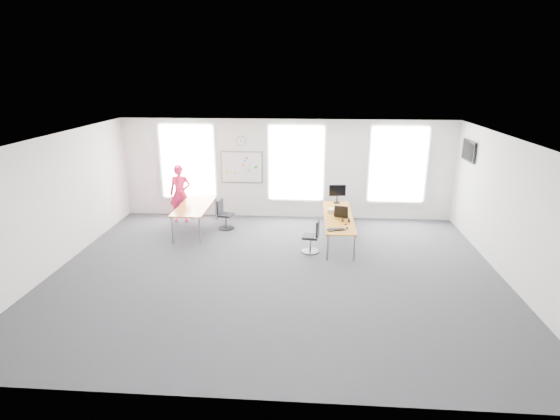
# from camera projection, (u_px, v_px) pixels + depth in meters

# --- Properties ---
(floor) EXTENTS (10.00, 10.00, 0.00)m
(floor) POSITION_uv_depth(u_px,v_px,m) (276.00, 273.00, 9.83)
(floor) COLOR #26262B
(floor) RESTS_ON ground
(ceiling) EXTENTS (10.00, 10.00, 0.00)m
(ceiling) POSITION_uv_depth(u_px,v_px,m) (275.00, 139.00, 8.91)
(ceiling) COLOR silver
(ceiling) RESTS_ON ground
(wall_back) EXTENTS (10.00, 0.00, 10.00)m
(wall_back) POSITION_uv_depth(u_px,v_px,m) (286.00, 169.00, 13.17)
(wall_back) COLOR white
(wall_back) RESTS_ON ground
(wall_front) EXTENTS (10.00, 0.00, 10.00)m
(wall_front) POSITION_uv_depth(u_px,v_px,m) (250.00, 303.00, 5.57)
(wall_front) COLOR white
(wall_front) RESTS_ON ground
(wall_left) EXTENTS (0.00, 10.00, 10.00)m
(wall_left) POSITION_uv_depth(u_px,v_px,m) (52.00, 204.00, 9.71)
(wall_left) COLOR white
(wall_left) RESTS_ON ground
(wall_right) EXTENTS (0.00, 10.00, 10.00)m
(wall_right) POSITION_uv_depth(u_px,v_px,m) (516.00, 214.00, 9.03)
(wall_right) COLOR white
(wall_right) RESTS_ON ground
(window_left) EXTENTS (1.60, 0.06, 2.20)m
(window_left) POSITION_uv_depth(u_px,v_px,m) (188.00, 162.00, 13.29)
(window_left) COLOR silver
(window_left) RESTS_ON wall_back
(window_mid) EXTENTS (1.60, 0.06, 2.20)m
(window_mid) POSITION_uv_depth(u_px,v_px,m) (296.00, 163.00, 13.06)
(window_mid) COLOR silver
(window_mid) RESTS_ON wall_back
(window_right) EXTENTS (1.60, 0.06, 2.20)m
(window_right) POSITION_uv_depth(u_px,v_px,m) (398.00, 165.00, 12.86)
(window_right) COLOR silver
(window_right) RESTS_ON wall_back
(desk_right) EXTENTS (0.74, 2.79, 0.68)m
(desk_right) POSITION_uv_depth(u_px,v_px,m) (338.00, 218.00, 11.53)
(desk_right) COLOR #C0731F
(desk_right) RESTS_ON ground
(desk_left) EXTENTS (0.84, 2.11, 0.77)m
(desk_left) POSITION_uv_depth(u_px,v_px,m) (195.00, 207.00, 12.20)
(desk_left) COLOR #C0731F
(desk_left) RESTS_ON ground
(chair_right) EXTENTS (0.45, 0.45, 0.84)m
(chair_right) POSITION_uv_depth(u_px,v_px,m) (312.00, 238.00, 10.84)
(chair_right) COLOR black
(chair_right) RESTS_ON ground
(chair_left) EXTENTS (0.46, 0.46, 0.85)m
(chair_left) POSITION_uv_depth(u_px,v_px,m) (224.00, 216.00, 12.48)
(chair_left) COLOR black
(chair_left) RESTS_ON ground
(person) EXTENTS (0.68, 0.50, 1.72)m
(person) POSITION_uv_depth(u_px,v_px,m) (180.00, 194.00, 12.95)
(person) COLOR #DD1A46
(person) RESTS_ON ground
(whiteboard) EXTENTS (1.20, 0.03, 0.90)m
(whiteboard) POSITION_uv_depth(u_px,v_px,m) (242.00, 167.00, 13.22)
(whiteboard) COLOR white
(whiteboard) RESTS_ON wall_back
(wall_clock) EXTENTS (0.30, 0.04, 0.30)m
(wall_clock) POSITION_uv_depth(u_px,v_px,m) (241.00, 141.00, 12.98)
(wall_clock) COLOR gray
(wall_clock) RESTS_ON wall_back
(tv) EXTENTS (0.06, 0.90, 0.55)m
(tv) POSITION_uv_depth(u_px,v_px,m) (469.00, 151.00, 11.64)
(tv) COLOR black
(tv) RESTS_ON wall_right
(keyboard) EXTENTS (0.45, 0.28, 0.02)m
(keyboard) POSITION_uv_depth(u_px,v_px,m) (336.00, 230.00, 10.50)
(keyboard) COLOR black
(keyboard) RESTS_ON desk_right
(mouse) EXTENTS (0.11, 0.14, 0.05)m
(mouse) POSITION_uv_depth(u_px,v_px,m) (347.00, 228.00, 10.58)
(mouse) COLOR black
(mouse) RESTS_ON desk_right
(lens_cap) EXTENTS (0.07, 0.07, 0.01)m
(lens_cap) POSITION_uv_depth(u_px,v_px,m) (346.00, 224.00, 10.88)
(lens_cap) COLOR black
(lens_cap) RESTS_ON desk_right
(headphones) EXTENTS (0.20, 0.11, 0.12)m
(headphones) POSITION_uv_depth(u_px,v_px,m) (346.00, 220.00, 11.04)
(headphones) COLOR black
(headphones) RESTS_ON desk_right
(laptop_sleeve) EXTENTS (0.37, 0.28, 0.29)m
(laptop_sleeve) POSITION_uv_depth(u_px,v_px,m) (341.00, 212.00, 11.36)
(laptop_sleeve) COLOR black
(laptop_sleeve) RESTS_ON desk_right
(paper_stack) EXTENTS (0.35, 0.29, 0.11)m
(paper_stack) POSITION_uv_depth(u_px,v_px,m) (334.00, 211.00, 11.78)
(paper_stack) COLOR beige
(paper_stack) RESTS_ON desk_right
(monitor) EXTENTS (0.49, 0.20, 0.55)m
(monitor) POSITION_uv_depth(u_px,v_px,m) (337.00, 192.00, 12.54)
(monitor) COLOR black
(monitor) RESTS_ON desk_right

